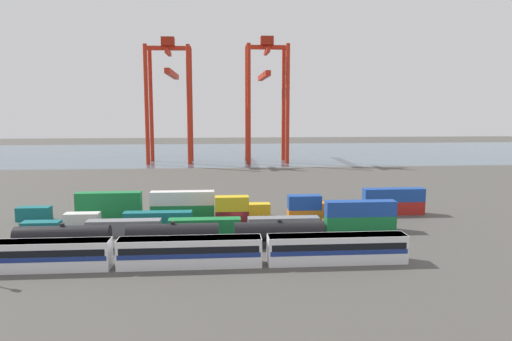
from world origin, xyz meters
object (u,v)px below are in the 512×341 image
at_px(freight_tank_row, 173,236).
at_px(shipping_container_13, 109,212).
at_px(shipping_container_19, 393,208).
at_px(gantry_crane_central, 266,88).
at_px(shipping_container_0, 41,229).
at_px(shipping_container_6, 82,220).
at_px(shipping_container_3, 283,225).
at_px(passenger_train, 190,251).
at_px(gantry_crane_west, 170,87).
at_px(shipping_container_18, 325,209).

height_order(freight_tank_row, shipping_container_13, freight_tank_row).
bearing_deg(shipping_container_19, freight_tank_row, -154.18).
bearing_deg(gantry_crane_central, shipping_container_0, -113.88).
relative_size(freight_tank_row, gantry_crane_central, 0.96).
bearing_deg(shipping_container_6, shipping_container_3, -9.56).
distance_m(passenger_train, freight_tank_row, 8.71).
bearing_deg(shipping_container_0, shipping_container_6, 50.40).
xyz_separation_m(gantry_crane_west, gantry_crane_central, (37.10, -0.45, -0.03)).
height_order(passenger_train, gantry_crane_central, gantry_crane_central).
bearing_deg(shipping_container_13, shipping_container_3, -20.42).
bearing_deg(shipping_container_0, gantry_crane_central, 66.12).
height_order(passenger_train, gantry_crane_west, gantry_crane_west).
relative_size(shipping_container_3, gantry_crane_west, 0.26).
bearing_deg(gantry_crane_central, gantry_crane_west, 179.30).
bearing_deg(shipping_container_3, shipping_container_6, 170.44).
bearing_deg(shipping_container_19, gantry_crane_west, 119.03).
relative_size(passenger_train, shipping_container_18, 4.86).
xyz_separation_m(passenger_train, shipping_container_6, (-20.35, 22.29, -0.84)).
bearing_deg(gantry_crane_west, freight_tank_row, -84.19).
xyz_separation_m(freight_tank_row, shipping_container_6, (-17.29, 14.14, -0.65)).
xyz_separation_m(passenger_train, freight_tank_row, (-3.07, 8.15, -0.19)).
height_order(shipping_container_6, gantry_crane_central, gantry_crane_central).
bearing_deg(freight_tank_row, shipping_container_19, 25.82).
xyz_separation_m(freight_tank_row, gantry_crane_west, (-11.80, 115.93, 26.81)).
xyz_separation_m(shipping_container_13, gantry_crane_central, (39.24, 95.43, 27.44)).
distance_m(shipping_container_3, shipping_container_13, 33.88).
height_order(shipping_container_3, shipping_container_19, same).
height_order(shipping_container_3, gantry_crane_central, gantry_crane_central).
xyz_separation_m(shipping_container_0, shipping_container_6, (4.89, 5.91, 0.00)).
relative_size(shipping_container_6, shipping_container_19, 0.50).
distance_m(gantry_crane_west, gantry_crane_central, 37.10).
height_order(shipping_container_0, shipping_container_18, same).
relative_size(shipping_container_19, gantry_crane_central, 0.25).
bearing_deg(shipping_container_18, shipping_container_3, -129.58).
bearing_deg(gantry_crane_west, shipping_container_18, -67.67).
distance_m(shipping_container_6, shipping_container_13, 6.79).
height_order(shipping_container_18, shipping_container_19, same).
bearing_deg(shipping_container_6, shipping_container_13, 60.44).
relative_size(passenger_train, shipping_container_6, 9.74).
xyz_separation_m(shipping_container_13, shipping_container_18, (41.52, 0.00, 0.00)).
height_order(passenger_train, shipping_container_19, passenger_train).
bearing_deg(shipping_container_13, shipping_container_6, -119.56).
xyz_separation_m(shipping_container_0, shipping_container_3, (39.99, 0.00, 0.00)).
bearing_deg(shipping_container_6, shipping_container_19, 5.75).
bearing_deg(gantry_crane_central, shipping_container_19, -80.41).
relative_size(shipping_container_0, shipping_container_6, 1.00).
relative_size(shipping_container_3, shipping_container_18, 1.00).
height_order(shipping_container_3, gantry_crane_west, gantry_crane_west).
distance_m(shipping_container_6, shipping_container_19, 59.01).
distance_m(freight_tank_row, gantry_crane_central, 121.21).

